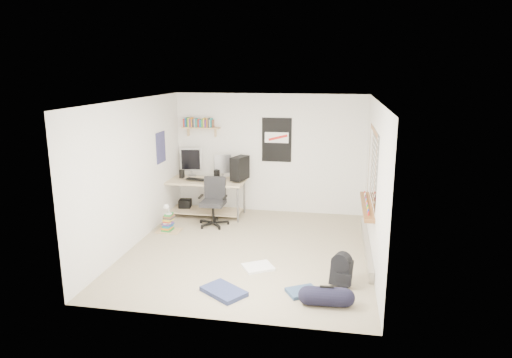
% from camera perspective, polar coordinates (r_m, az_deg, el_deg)
% --- Properties ---
extents(floor, '(4.00, 4.50, 0.01)m').
position_cam_1_polar(floor, '(7.82, -0.86, -8.87)').
color(floor, gray).
rests_on(floor, ground).
extents(ceiling, '(4.00, 4.50, 0.01)m').
position_cam_1_polar(ceiling, '(7.25, -0.93, 9.80)').
color(ceiling, white).
rests_on(ceiling, ground).
extents(back_wall, '(4.00, 0.01, 2.50)m').
position_cam_1_polar(back_wall, '(9.61, 1.71, 3.18)').
color(back_wall, silver).
rests_on(back_wall, ground).
extents(left_wall, '(0.01, 4.50, 2.50)m').
position_cam_1_polar(left_wall, '(8.06, -15.02, 0.69)').
color(left_wall, silver).
rests_on(left_wall, ground).
extents(right_wall, '(0.01, 4.50, 2.50)m').
position_cam_1_polar(right_wall, '(7.33, 14.68, -0.55)').
color(right_wall, silver).
rests_on(right_wall, ground).
extents(desk, '(1.79, 0.93, 0.79)m').
position_cam_1_polar(desk, '(9.55, -6.59, -2.43)').
color(desk, '#D3B292').
rests_on(desk, floor).
extents(monitor_left, '(0.45, 0.17, 0.48)m').
position_cam_1_polar(monitor_left, '(9.79, -8.08, 1.92)').
color(monitor_left, '#949599').
rests_on(monitor_left, desk).
extents(monitor_right, '(0.36, 0.23, 0.39)m').
position_cam_1_polar(monitor_right, '(9.49, -4.19, 1.36)').
color(monitor_right, '#AFAFB4').
rests_on(monitor_right, desk).
extents(pc_tower, '(0.34, 0.50, 0.47)m').
position_cam_1_polar(pc_tower, '(9.27, -2.03, 1.37)').
color(pc_tower, black).
rests_on(pc_tower, desk).
extents(keyboard, '(0.42, 0.21, 0.02)m').
position_cam_1_polar(keyboard, '(9.39, -7.54, -0.01)').
color(keyboard, black).
rests_on(keyboard, desk).
extents(speaker_left, '(0.10, 0.10, 0.17)m').
position_cam_1_polar(speaker_left, '(9.57, -9.25, 0.64)').
color(speaker_left, black).
rests_on(speaker_left, desk).
extents(speaker_right, '(0.11, 0.11, 0.18)m').
position_cam_1_polar(speaker_right, '(9.39, -4.92, 0.58)').
color(speaker_right, black).
rests_on(speaker_right, desk).
extents(office_chair, '(0.64, 0.64, 0.95)m').
position_cam_1_polar(office_chair, '(8.88, -5.40, -2.78)').
color(office_chair, black).
rests_on(office_chair, floor).
extents(wall_shelf, '(0.80, 0.22, 0.24)m').
position_cam_1_polar(wall_shelf, '(9.74, -6.89, 6.38)').
color(wall_shelf, tan).
rests_on(wall_shelf, back_wall).
extents(poster_back_wall, '(0.62, 0.03, 0.92)m').
position_cam_1_polar(poster_back_wall, '(9.52, 2.60, 4.90)').
color(poster_back_wall, black).
rests_on(poster_back_wall, back_wall).
extents(poster_left_wall, '(0.02, 0.42, 0.60)m').
position_cam_1_polar(poster_left_wall, '(9.08, -11.81, 3.89)').
color(poster_left_wall, navy).
rests_on(poster_left_wall, left_wall).
extents(window, '(0.10, 1.50, 1.26)m').
position_cam_1_polar(window, '(7.57, 14.20, 1.48)').
color(window, brown).
rests_on(window, right_wall).
extents(baseboard_heater, '(0.08, 2.50, 0.18)m').
position_cam_1_polar(baseboard_heater, '(7.96, 13.67, -8.14)').
color(baseboard_heater, '#B7B2A8').
rests_on(baseboard_heater, floor).
extents(backpack, '(0.34, 0.31, 0.37)m').
position_cam_1_polar(backpack, '(6.66, 10.61, -11.37)').
color(backpack, black).
rests_on(backpack, floor).
extents(duffel_bag, '(0.26, 0.26, 0.49)m').
position_cam_1_polar(duffel_bag, '(6.14, 8.80, -14.19)').
color(duffel_bag, black).
rests_on(duffel_bag, floor).
extents(tshirt, '(0.56, 0.54, 0.04)m').
position_cam_1_polar(tshirt, '(7.14, 0.26, -10.94)').
color(tshirt, white).
rests_on(tshirt, floor).
extents(jeans_a, '(0.71, 0.66, 0.07)m').
position_cam_1_polar(jeans_a, '(6.42, -4.05, -13.84)').
color(jeans_a, navy).
rests_on(jeans_a, floor).
extents(jeans_b, '(0.51, 0.47, 0.05)m').
position_cam_1_polar(jeans_b, '(6.44, 5.84, -13.84)').
color(jeans_b, navy).
rests_on(jeans_b, floor).
extents(book_stack, '(0.45, 0.40, 0.27)m').
position_cam_1_polar(book_stack, '(8.79, -10.89, -5.48)').
color(book_stack, olive).
rests_on(book_stack, floor).
extents(desk_lamp, '(0.14, 0.21, 0.20)m').
position_cam_1_polar(desk_lamp, '(8.69, -10.88, -4.10)').
color(desk_lamp, silver).
rests_on(desk_lamp, book_stack).
extents(subwoofer, '(0.28, 0.28, 0.27)m').
position_cam_1_polar(subwoofer, '(9.87, -8.84, -3.34)').
color(subwoofer, black).
rests_on(subwoofer, floor).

